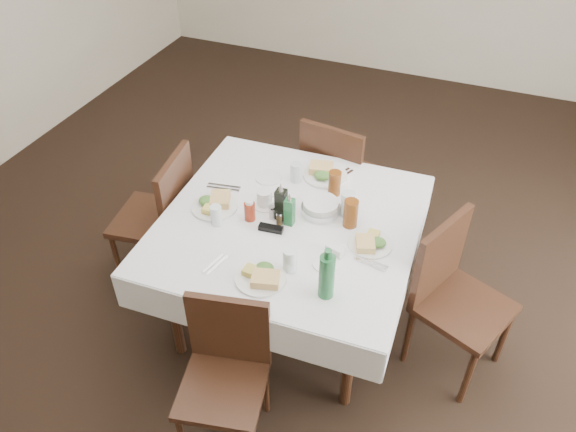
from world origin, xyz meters
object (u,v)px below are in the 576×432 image
object	(u,v)px
water_e	(348,204)
bread_basket	(321,207)
water_w	(216,215)
green_bottle	(327,276)
oil_cruet_dark	(281,203)
coffee_mug	(265,199)
chair_south	(226,365)
ketchup_bottle	(250,211)
water_s	(290,260)
chair_north	(337,172)
oil_cruet_green	(290,211)
chair_east	(452,289)
chair_west	(163,211)
dining_table	(289,231)
water_n	(296,172)

from	to	relation	value
water_e	bread_basket	bearing A→B (deg)	-164.39
water_w	green_bottle	bearing A→B (deg)	-20.65
oil_cruet_dark	coffee_mug	xyz separation A→B (m)	(-0.13, 0.07, -0.06)
chair_south	water_e	world-z (taller)	water_e
chair_south	ketchup_bottle	xyz separation A→B (m)	(-0.21, 0.76, 0.34)
water_s	coffee_mug	distance (m)	0.54
chair_south	oil_cruet_dark	distance (m)	0.92
bread_basket	chair_north	bearing A→B (deg)	99.72
water_s	oil_cruet_green	bearing A→B (deg)	111.94
water_e	chair_east	bearing A→B (deg)	-11.91
chair_north	water_w	xyz separation A→B (m)	(-0.38, -1.02, 0.28)
bread_basket	water_e	bearing A→B (deg)	15.61
green_bottle	chair_east	bearing A→B (deg)	40.54
oil_cruet_green	coffee_mug	distance (m)	0.22
green_bottle	water_w	bearing A→B (deg)	159.35
ketchup_bottle	green_bottle	size ratio (longest dim) A/B	0.45
water_w	oil_cruet_green	size ratio (longest dim) A/B	0.56
chair_west	oil_cruet_green	xyz separation A→B (m)	(0.88, -0.05, 0.31)
oil_cruet_dark	coffee_mug	size ratio (longest dim) A/B	1.57
chair_south	water_s	bearing A→B (deg)	72.99
green_bottle	chair_north	bearing A→B (deg)	105.24
water_w	bread_basket	world-z (taller)	water_w
chair_east	chair_south	bearing A→B (deg)	-137.34
water_s	coffee_mug	bearing A→B (deg)	127.16
chair_east	dining_table	bearing A→B (deg)	-177.53
chair_north	ketchup_bottle	bearing A→B (deg)	-103.89
water_e	water_w	bearing A→B (deg)	-151.54
water_e	green_bottle	world-z (taller)	green_bottle
chair_west	water_w	distance (m)	0.61
chair_north	chair_east	size ratio (longest dim) A/B	1.01
dining_table	green_bottle	distance (m)	0.61
chair_north	bread_basket	xyz separation A→B (m)	(0.12, -0.71, 0.25)
water_s	water_w	world-z (taller)	water_s
chair_south	green_bottle	xyz separation A→B (m)	(0.37, 0.38, 0.40)
dining_table	chair_west	world-z (taller)	chair_west
chair_west	oil_cruet_green	size ratio (longest dim) A/B	4.49
chair_south	water_s	world-z (taller)	water_s
water_s	oil_cruet_dark	xyz separation A→B (m)	(-0.20, 0.36, 0.04)
chair_south	dining_table	bearing A→B (deg)	89.85
oil_cruet_green	water_n	bearing A→B (deg)	106.31
dining_table	chair_south	world-z (taller)	chair_south
water_e	coffee_mug	distance (m)	0.47
dining_table	green_bottle	bearing A→B (deg)	-50.60
water_n	ketchup_bottle	world-z (taller)	ketchup_bottle
oil_cruet_green	water_s	bearing A→B (deg)	-68.06
water_e	coffee_mug	world-z (taller)	water_e
oil_cruet_dark	coffee_mug	bearing A→B (deg)	152.90
chair_south	oil_cruet_green	xyz separation A→B (m)	(0.01, 0.81, 0.36)
chair_north	water_e	bearing A→B (deg)	-68.33
dining_table	water_n	distance (m)	0.41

